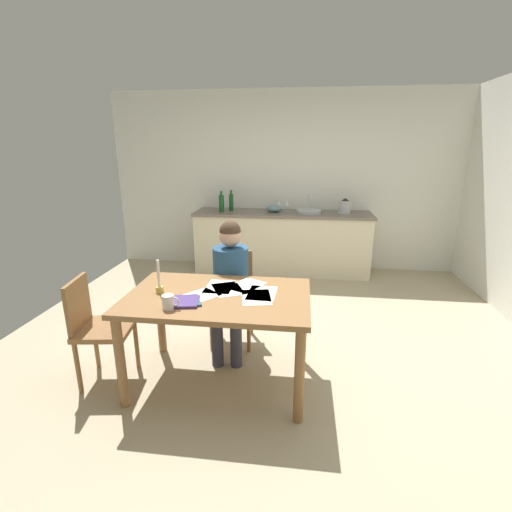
{
  "coord_description": "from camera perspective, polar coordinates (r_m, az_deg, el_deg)",
  "views": [
    {
      "loc": [
        0.28,
        -3.03,
        1.82
      ],
      "look_at": [
        -0.12,
        0.17,
        0.85
      ],
      "focal_mm": 25.78,
      "sensor_mm": 36.0,
      "label": 1
    }
  ],
  "objects": [
    {
      "name": "paper_flyer",
      "position": [
        2.8,
        1.01,
        -5.78
      ],
      "size": [
        0.22,
        0.3,
        0.0
      ],
      "primitive_type": "cube",
      "rotation": [
        0.0,
        0.0,
        -0.04
      ],
      "color": "white",
      "rests_on": "dining_table"
    },
    {
      "name": "dining_table",
      "position": [
        2.83,
        -5.87,
        -7.94
      ],
      "size": [
        1.37,
        0.88,
        0.75
      ],
      "color": "olive",
      "rests_on": "ground"
    },
    {
      "name": "paper_letter",
      "position": [
        2.88,
        -4.38,
        -5.13
      ],
      "size": [
        0.32,
        0.36,
        0.0
      ],
      "primitive_type": "cube",
      "rotation": [
        0.0,
        0.0,
        0.45
      ],
      "color": "white",
      "rests_on": "dining_table"
    },
    {
      "name": "wine_glass_near_sink",
      "position": [
        5.49,
        4.78,
        8.17
      ],
      "size": [
        0.07,
        0.07,
        0.15
      ],
      "color": "silver",
      "rests_on": "kitchen_counter"
    },
    {
      "name": "ground_plane",
      "position": [
        3.56,
        1.71,
        -14.4
      ],
      "size": [
        5.2,
        5.2,
        0.04
      ],
      "primitive_type": "cube",
      "color": "tan"
    },
    {
      "name": "book_cookery",
      "position": [
        2.69,
        -10.16,
        -6.88
      ],
      "size": [
        0.21,
        0.24,
        0.02
      ],
      "primitive_type": "cube",
      "rotation": [
        0.0,
        0.0,
        0.43
      ],
      "color": "#30566B",
      "rests_on": "dining_table"
    },
    {
      "name": "candlestick",
      "position": [
        2.87,
        -14.78,
        -4.21
      ],
      "size": [
        0.06,
        0.06,
        0.26
      ],
      "color": "gold",
      "rests_on": "dining_table"
    },
    {
      "name": "paper_receipt",
      "position": [
        2.93,
        -5.69,
        -4.76
      ],
      "size": [
        0.21,
        0.3,
        0.0
      ],
      "primitive_type": "cube",
      "rotation": [
        0.0,
        0.0,
        -0.02
      ],
      "color": "white",
      "rests_on": "dining_table"
    },
    {
      "name": "wall_back",
      "position": [
        5.66,
        4.43,
        11.42
      ],
      "size": [
        5.2,
        0.12,
        2.6
      ],
      "primitive_type": "cube",
      "color": "silver",
      "rests_on": "ground"
    },
    {
      "name": "coffee_mug",
      "position": [
        2.59,
        -13.41,
        -6.95
      ],
      "size": [
        0.12,
        0.08,
        0.1
      ],
      "color": "white",
      "rests_on": "dining_table"
    },
    {
      "name": "paper_bill",
      "position": [
        2.95,
        -1.5,
        -4.59
      ],
      "size": [
        0.32,
        0.36,
        0.0
      ],
      "primitive_type": "cube",
      "rotation": [
        0.0,
        0.0,
        -0.47
      ],
      "color": "white",
      "rests_on": "dining_table"
    },
    {
      "name": "bottle_vinegar",
      "position": [
        5.45,
        -3.87,
        8.36
      ],
      "size": [
        0.06,
        0.06,
        0.3
      ],
      "color": "#194C23",
      "rests_on": "kitchen_counter"
    },
    {
      "name": "kitchen_counter",
      "position": [
        5.46,
        4.04,
        2.16
      ],
      "size": [
        2.55,
        0.64,
        0.9
      ],
      "color": "beige",
      "rests_on": "ground"
    },
    {
      "name": "paper_notice",
      "position": [
        2.78,
        -8.97,
        -6.19
      ],
      "size": [
        0.35,
        0.36,
        0.0
      ],
      "primitive_type": "cube",
      "rotation": [
        0.0,
        0.0,
        -0.68
      ],
      "color": "white",
      "rests_on": "dining_table"
    },
    {
      "name": "chair_at_table",
      "position": [
        3.5,
        -3.65,
        -5.7
      ],
      "size": [
        0.43,
        0.43,
        0.87
      ],
      "color": "olive",
      "rests_on": "ground"
    },
    {
      "name": "book_magazine",
      "position": [
        2.68,
        -10.88,
        -6.97
      ],
      "size": [
        0.21,
        0.24,
        0.02
      ],
      "primitive_type": "cube",
      "rotation": [
        0.0,
        0.0,
        0.17
      ],
      "color": "#493474",
      "rests_on": "dining_table"
    },
    {
      "name": "person_seated",
      "position": [
        3.3,
        -4.04,
        -3.56
      ],
      "size": [
        0.34,
        0.61,
        1.19
      ],
      "color": "navy",
      "rests_on": "ground"
    },
    {
      "name": "wine_glass_by_kettle",
      "position": [
        5.49,
        3.52,
        8.21
      ],
      "size": [
        0.07,
        0.07,
        0.15
      ],
      "color": "silver",
      "rests_on": "kitchen_counter"
    },
    {
      "name": "stovetop_kettle",
      "position": [
        5.37,
        13.63,
        7.47
      ],
      "size": [
        0.18,
        0.18,
        0.22
      ],
      "color": "#B7BABF",
      "rests_on": "kitchen_counter"
    },
    {
      "name": "sink_unit",
      "position": [
        5.35,
        8.19,
        6.92
      ],
      "size": [
        0.36,
        0.36,
        0.24
      ],
      "color": "#B2B7BC",
      "rests_on": "kitchen_counter"
    },
    {
      "name": "paper_envelope",
      "position": [
        2.73,
        0.05,
        -6.4
      ],
      "size": [
        0.26,
        0.33,
        0.0
      ],
      "primitive_type": "cube",
      "rotation": [
        0.0,
        0.0,
        0.19
      ],
      "color": "white",
      "rests_on": "dining_table"
    },
    {
      "name": "chair_side_empty",
      "position": [
        3.16,
        -23.45,
        -9.88
      ],
      "size": [
        0.45,
        0.45,
        0.86
      ],
      "color": "olive",
      "rests_on": "ground"
    },
    {
      "name": "bottle_oil",
      "position": [
        5.37,
        -5.37,
        8.19
      ],
      "size": [
        0.07,
        0.07,
        0.3
      ],
      "color": "#194C23",
      "rests_on": "kitchen_counter"
    },
    {
      "name": "mixing_bowl",
      "position": [
        5.37,
        2.81,
        7.4
      ],
      "size": [
        0.23,
        0.23,
        0.1
      ],
      "primitive_type": "ellipsoid",
      "color": "#668C99",
      "rests_on": "kitchen_counter"
    }
  ]
}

